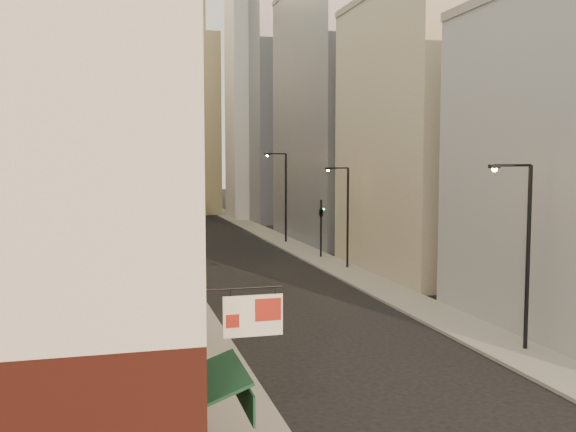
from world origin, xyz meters
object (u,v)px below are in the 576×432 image
Objects in this scene: streetlamp_near at (524,246)px; traffic_light_left at (152,215)px; clock_tower at (171,103)px; traffic_light_right at (321,213)px; white_tower at (257,89)px; streetlamp_mid at (345,211)px; streetlamp_far at (284,192)px.

traffic_light_left is (-13.66, 34.12, -1.08)m from streetlamp_near.
clock_tower is 8.98× the size of traffic_light_right.
white_tower is 5.33× the size of streetlamp_mid.
clock_tower reaches higher than streetlamp_near.
streetlamp_mid is (-3.11, -45.57, -14.16)m from white_tower.
clock_tower is 5.54× the size of streetlamp_near.
white_tower reaches higher than streetlamp_far.
traffic_light_left is (-13.73, 11.96, -0.90)m from streetlamp_mid.
white_tower is at bearing 74.41° from streetlamp_far.
streetlamp_far is at bearing -97.12° from white_tower.
streetlamp_mid is (0.07, 22.16, -0.18)m from streetlamp_near.
white_tower is (11.00, -14.00, 0.97)m from clock_tower.
clock_tower is 4.95× the size of streetlamp_far.
white_tower reaches higher than streetlamp_near.
clock_tower is 8.98× the size of traffic_light_left.
streetlamp_near reaches higher than traffic_light_right.
streetlamp_mid is 18.23m from traffic_light_left.
traffic_light_left is at bearing 128.31° from streetlamp_mid.
streetlamp_far is at bearing 88.31° from streetlamp_near.
clock_tower is 17.83m from white_tower.
streetlamp_near is 0.89× the size of streetlamp_far.
streetlamp_near is 22.16m from streetlamp_mid.
streetlamp_near is at bearing -84.53° from clock_tower.
white_tower is 42.53m from traffic_light_right.
streetlamp_far is at bearing -80.27° from clock_tower.
white_tower is at bearing -104.48° from traffic_light_left.
clock_tower is 61.52m from streetlamp_mid.
white_tower reaches higher than streetlamp_mid.
streetlamp_far reaches higher than streetlamp_mid.
traffic_light_right is (-3.16, -39.76, -14.77)m from white_tower.
streetlamp_far is 1.81× the size of traffic_light_right.
clock_tower reaches higher than white_tower.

